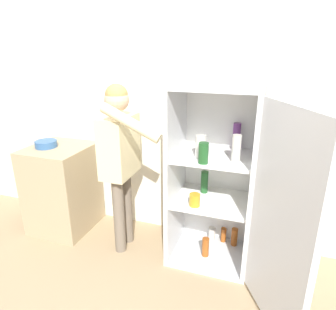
{
  "coord_description": "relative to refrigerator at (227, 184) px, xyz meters",
  "views": [
    {
      "loc": [
        0.75,
        -1.67,
        1.8
      ],
      "look_at": [
        -0.05,
        0.64,
        0.93
      ],
      "focal_mm": 32.0,
      "sensor_mm": 36.0,
      "label": 1
    }
  ],
  "objects": [
    {
      "name": "refrigerator",
      "position": [
        0.0,
        0.0,
        0.0
      ],
      "size": [
        1.06,
        1.18,
        1.55
      ],
      "color": "silver",
      "rests_on": "ground_plane"
    },
    {
      "name": "ground_plane",
      "position": [
        -0.49,
        -0.55,
        -0.77
      ],
      "size": [
        12.0,
        12.0,
        0.0
      ],
      "primitive_type": "plane",
      "color": "tan"
    },
    {
      "name": "wall_back",
      "position": [
        -0.49,
        0.43,
        0.5
      ],
      "size": [
        7.0,
        0.06,
        2.55
      ],
      "color": "silver",
      "rests_on": "ground_plane"
    },
    {
      "name": "person",
      "position": [
        -0.92,
        -0.03,
        0.2
      ],
      "size": [
        0.58,
        0.53,
        1.54
      ],
      "color": "#726656",
      "rests_on": "ground_plane"
    },
    {
      "name": "counter",
      "position": [
        -1.68,
        0.07,
        -0.33
      ],
      "size": [
        0.58,
        0.6,
        0.89
      ],
      "color": "tan",
      "rests_on": "ground_plane"
    },
    {
      "name": "bowl",
      "position": [
        -1.78,
        0.04,
        0.15
      ],
      "size": [
        0.21,
        0.21,
        0.06
      ],
      "color": "#335B8E",
      "rests_on": "counter"
    }
  ]
}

